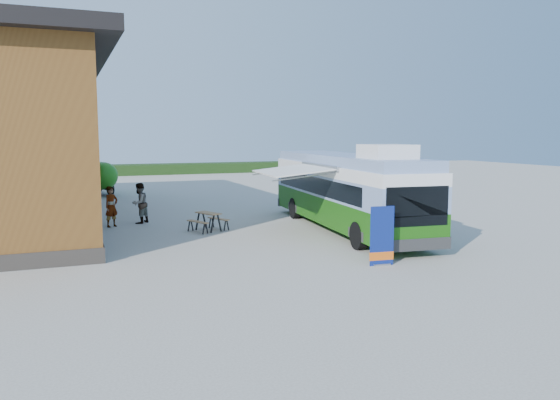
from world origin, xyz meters
name	(u,v)px	position (x,y,z in m)	size (l,w,h in m)	color
ground	(295,247)	(0.00, 0.00, 0.00)	(100.00, 100.00, 0.00)	#BCB7AD
hedge	(223,168)	(8.00, 38.00, 0.50)	(40.00, 3.00, 1.00)	#264419
bus	(346,189)	(3.40, 2.61, 1.74)	(3.65, 12.04, 3.64)	#206B11
awning	(296,168)	(1.13, 2.57, 2.66)	(2.85, 4.18, 0.50)	white
banner	(382,241)	(1.40, -3.43, 0.75)	(0.80, 0.23, 1.83)	navy
picnic_table	(208,217)	(-2.05, 4.41, 0.57)	(1.72, 1.64, 0.77)	#AA7950
person_a	(111,207)	(-5.70, 6.92, 0.88)	(0.65, 0.42, 1.77)	#999999
person_b	(140,203)	(-4.44, 7.45, 0.91)	(0.89, 0.69, 1.83)	#999999
slurry_tanker	(94,175)	(-5.70, 21.18, 1.27)	(2.80, 5.84, 2.21)	#267F17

